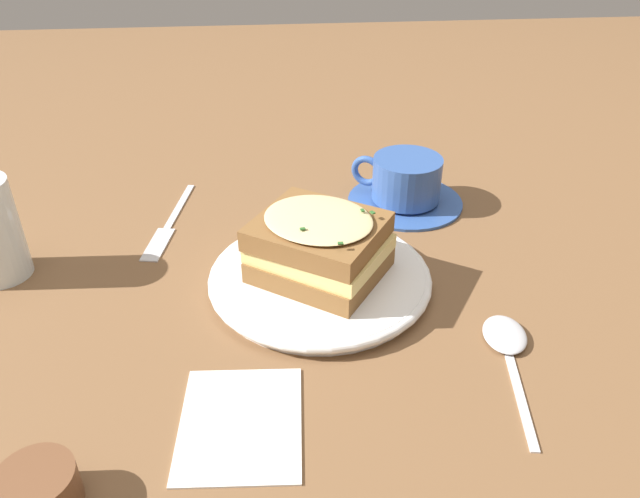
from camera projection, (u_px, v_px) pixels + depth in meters
name	position (u px, v px, depth m)	size (l,w,h in m)	color
ground_plane	(334.00, 288.00, 0.69)	(2.40, 2.40, 0.00)	brown
dinner_plate	(320.00, 278.00, 0.68)	(0.24, 0.24, 0.02)	white
sandwich	(319.00, 246.00, 0.66)	(0.17, 0.17, 0.07)	brown
teacup_with_saucer	(405.00, 184.00, 0.83)	(0.15, 0.15, 0.07)	#33569E
fork	(166.00, 229.00, 0.79)	(0.19, 0.05, 0.00)	silver
spoon	(506.00, 341.00, 0.61)	(0.17, 0.05, 0.01)	silver
napkin	(241.00, 422.00, 0.52)	(0.12, 0.10, 0.00)	white
condiment_pot	(39.00, 490.00, 0.45)	(0.06, 0.06, 0.03)	brown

